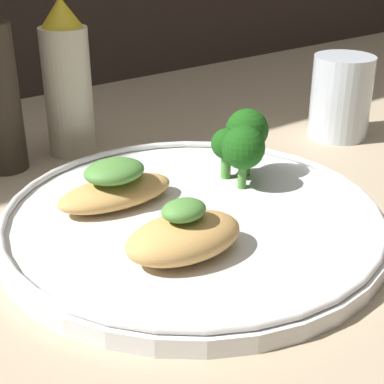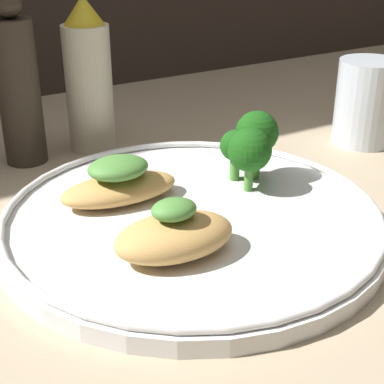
# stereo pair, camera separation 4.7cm
# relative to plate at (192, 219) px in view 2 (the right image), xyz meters

# --- Properties ---
(ground_plane) EXTENTS (1.80, 1.80, 0.01)m
(ground_plane) POSITION_rel_plate_xyz_m (0.00, 0.00, -0.01)
(ground_plane) COLOR tan
(plate) EXTENTS (0.31, 0.31, 0.02)m
(plate) POSITION_rel_plate_xyz_m (0.00, 0.00, 0.00)
(plate) COLOR white
(plate) RESTS_ON ground_plane
(grilled_meat_front) EXTENTS (0.09, 0.06, 0.04)m
(grilled_meat_front) POSITION_rel_plate_xyz_m (-0.04, -0.05, 0.02)
(grilled_meat_front) COLOR tan
(grilled_meat_front) RESTS_ON plate
(grilled_meat_middle) EXTENTS (0.10, 0.05, 0.04)m
(grilled_meat_middle) POSITION_rel_plate_xyz_m (-0.04, 0.05, 0.02)
(grilled_meat_middle) COLOR tan
(grilled_meat_middle) RESTS_ON plate
(broccoli_bunch) EXTENTS (0.06, 0.06, 0.06)m
(broccoli_bunch) POSITION_rel_plate_xyz_m (0.07, 0.03, 0.04)
(broccoli_bunch) COLOR #4C8E38
(broccoli_bunch) RESTS_ON plate
(sauce_bottle) EXTENTS (0.05, 0.05, 0.16)m
(sauce_bottle) POSITION_rel_plate_xyz_m (0.00, 0.21, 0.07)
(sauce_bottle) COLOR beige
(sauce_bottle) RESTS_ON ground_plane
(pepper_grinder) EXTENTS (0.04, 0.04, 0.17)m
(pepper_grinder) POSITION_rel_plate_xyz_m (-0.07, 0.21, 0.07)
(pepper_grinder) COLOR #382D23
(pepper_grinder) RESTS_ON ground_plane
(drinking_glass) EXTENTS (0.07, 0.07, 0.09)m
(drinking_glass) POSITION_rel_plate_xyz_m (0.27, 0.08, 0.04)
(drinking_glass) COLOR silver
(drinking_glass) RESTS_ON ground_plane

